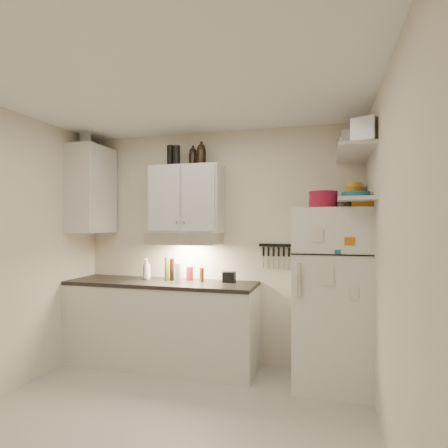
# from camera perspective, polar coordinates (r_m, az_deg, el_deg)

# --- Properties ---
(floor) EXTENTS (3.20, 3.00, 0.02)m
(floor) POSITION_cam_1_polar(r_m,az_deg,el_deg) (3.25, -9.71, -28.68)
(floor) COLOR #B8B3AA
(floor) RESTS_ON ground
(ceiling) EXTENTS (3.20, 3.00, 0.02)m
(ceiling) POSITION_cam_1_polar(r_m,az_deg,el_deg) (3.04, -9.70, 20.40)
(ceiling) COLOR white
(ceiling) RESTS_ON ground
(back_wall) EXTENTS (3.20, 0.02, 2.60)m
(back_wall) POSITION_cam_1_polar(r_m,az_deg,el_deg) (4.27, -1.05, -3.36)
(back_wall) COLOR beige
(back_wall) RESTS_ON ground
(right_wall) EXTENTS (0.02, 3.00, 2.60)m
(right_wall) POSITION_cam_1_polar(r_m,az_deg,el_deg) (2.62, 24.21, -5.45)
(right_wall) COLOR beige
(right_wall) RESTS_ON ground
(base_cabinet) EXTENTS (2.10, 0.60, 0.88)m
(base_cabinet) POSITION_cam_1_polar(r_m,az_deg,el_deg) (4.32, -9.54, -14.91)
(base_cabinet) COLOR silver
(base_cabinet) RESTS_ON floor
(countertop) EXTENTS (2.10, 0.62, 0.04)m
(countertop) POSITION_cam_1_polar(r_m,az_deg,el_deg) (4.22, -9.54, -8.86)
(countertop) COLOR black
(countertop) RESTS_ON base_cabinet
(upper_cabinet) EXTENTS (0.80, 0.33, 0.75)m
(upper_cabinet) POSITION_cam_1_polar(r_m,az_deg,el_deg) (4.21, -5.66, 3.74)
(upper_cabinet) COLOR silver
(upper_cabinet) RESTS_ON back_wall
(side_cabinet) EXTENTS (0.33, 0.55, 1.00)m
(side_cabinet) POSITION_cam_1_polar(r_m,az_deg,el_deg) (4.63, -19.54, 4.94)
(side_cabinet) COLOR silver
(side_cabinet) RESTS_ON left_wall
(range_hood) EXTENTS (0.76, 0.46, 0.12)m
(range_hood) POSITION_cam_1_polar(r_m,az_deg,el_deg) (4.14, -5.99, -2.22)
(range_hood) COLOR silver
(range_hood) RESTS_ON back_wall
(fridge) EXTENTS (0.70, 0.68, 1.70)m
(fridge) POSITION_cam_1_polar(r_m,az_deg,el_deg) (3.81, 16.03, -10.60)
(fridge) COLOR white
(fridge) RESTS_ON floor
(shelf_hi) EXTENTS (0.30, 0.95, 0.03)m
(shelf_hi) POSITION_cam_1_polar(r_m,az_deg,el_deg) (3.67, 19.22, 10.20)
(shelf_hi) COLOR silver
(shelf_hi) RESTS_ON right_wall
(shelf_lo) EXTENTS (0.30, 0.95, 0.03)m
(shelf_lo) POSITION_cam_1_polar(r_m,az_deg,el_deg) (3.62, 19.22, 3.33)
(shelf_lo) COLOR silver
(shelf_lo) RESTS_ON right_wall
(knife_strip) EXTENTS (0.42, 0.02, 0.03)m
(knife_strip) POSITION_cam_1_polar(r_m,az_deg,el_deg) (4.10, 8.27, -3.22)
(knife_strip) COLOR black
(knife_strip) RESTS_ON back_wall
(dutch_oven) EXTENTS (0.33, 0.33, 0.15)m
(dutch_oven) POSITION_cam_1_polar(r_m,az_deg,el_deg) (3.58, 14.85, 3.62)
(dutch_oven) COLOR maroon
(dutch_oven) RESTS_ON fridge
(book_stack) EXTENTS (0.22, 0.27, 0.09)m
(book_stack) POSITION_cam_1_polar(r_m,az_deg,el_deg) (3.58, 20.48, 3.12)
(book_stack) COLOR #BB7017
(book_stack) RESTS_ON fridge
(spice_jar) EXTENTS (0.07, 0.07, 0.10)m
(spice_jar) POSITION_cam_1_polar(r_m,az_deg,el_deg) (3.63, 15.89, 3.18)
(spice_jar) COLOR silver
(spice_jar) RESTS_ON fridge
(stock_pot) EXTENTS (0.31, 0.31, 0.18)m
(stock_pot) POSITION_cam_1_polar(r_m,az_deg,el_deg) (3.99, 18.60, 10.90)
(stock_pot) COLOR silver
(stock_pot) RESTS_ON shelf_hi
(tin_a) EXTENTS (0.20, 0.18, 0.18)m
(tin_a) POSITION_cam_1_polar(r_m,az_deg,el_deg) (3.69, 18.95, 11.83)
(tin_a) COLOR #AAAAAD
(tin_a) RESTS_ON shelf_hi
(tin_b) EXTENTS (0.24, 0.24, 0.19)m
(tin_b) POSITION_cam_1_polar(r_m,az_deg,el_deg) (3.33, 20.78, 13.18)
(tin_b) COLOR #AAAAAD
(tin_b) RESTS_ON shelf_hi
(bowl_teal) EXTENTS (0.23, 0.23, 0.09)m
(bowl_teal) POSITION_cam_1_polar(r_m,az_deg,el_deg) (3.95, 19.10, 3.93)
(bowl_teal) COLOR #176282
(bowl_teal) RESTS_ON shelf_lo
(bowl_orange) EXTENTS (0.18, 0.18, 0.05)m
(bowl_orange) POSITION_cam_1_polar(r_m,az_deg,el_deg) (4.00, 19.24, 4.92)
(bowl_orange) COLOR orange
(bowl_orange) RESTS_ON bowl_teal
(bowl_yellow) EXTENTS (0.14, 0.14, 0.05)m
(bowl_yellow) POSITION_cam_1_polar(r_m,az_deg,el_deg) (4.01, 19.24, 5.63)
(bowl_yellow) COLOR gold
(bowl_yellow) RESTS_ON bowl_orange
(plates) EXTENTS (0.26, 0.26, 0.06)m
(plates) POSITION_cam_1_polar(r_m,az_deg,el_deg) (3.56, 19.46, 4.12)
(plates) COLOR #176282
(plates) RESTS_ON shelf_lo
(growler_a) EXTENTS (0.12, 0.12, 0.22)m
(growler_a) POSITION_cam_1_polar(r_m,az_deg,el_deg) (4.32, -4.75, 10.14)
(growler_a) COLOR black
(growler_a) RESTS_ON upper_cabinet
(growler_b) EXTENTS (0.14, 0.14, 0.24)m
(growler_b) POSITION_cam_1_polar(r_m,az_deg,el_deg) (4.22, -3.47, 10.54)
(growler_b) COLOR black
(growler_b) RESTS_ON upper_cabinet
(thermos_a) EXTENTS (0.10, 0.10, 0.22)m
(thermos_a) POSITION_cam_1_polar(r_m,az_deg,el_deg) (4.25, -7.23, 10.29)
(thermos_a) COLOR black
(thermos_a) RESTS_ON upper_cabinet
(thermos_b) EXTENTS (0.10, 0.10, 0.24)m
(thermos_b) POSITION_cam_1_polar(r_m,az_deg,el_deg) (4.36, -8.14, 10.18)
(thermos_b) COLOR black
(thermos_b) RESTS_ON upper_cabinet
(side_jar) EXTENTS (0.16, 0.16, 0.18)m
(side_jar) POSITION_cam_1_polar(r_m,az_deg,el_deg) (4.75, -20.39, 12.02)
(side_jar) COLOR silver
(side_jar) RESTS_ON side_cabinet
(soap_bottle) EXTENTS (0.13, 0.13, 0.27)m
(soap_bottle) POSITION_cam_1_polar(r_m,az_deg,el_deg) (4.37, -11.70, -6.54)
(soap_bottle) COLOR silver
(soap_bottle) RESTS_ON countertop
(pepper_mill) EXTENTS (0.06, 0.06, 0.15)m
(pepper_mill) POSITION_cam_1_polar(r_m,az_deg,el_deg) (4.12, -3.42, -7.72)
(pepper_mill) COLOR brown
(pepper_mill) RESTS_ON countertop
(oil_bottle) EXTENTS (0.05, 0.05, 0.27)m
(oil_bottle) POSITION_cam_1_polar(r_m,az_deg,el_deg) (4.23, -8.71, -6.75)
(oil_bottle) COLOR #4A6018
(oil_bottle) RESTS_ON countertop
(vinegar_bottle) EXTENTS (0.07, 0.07, 0.25)m
(vinegar_bottle) POSITION_cam_1_polar(r_m,az_deg,el_deg) (4.23, -7.93, -6.89)
(vinegar_bottle) COLOR black
(vinegar_bottle) RESTS_ON countertop
(clear_bottle) EXTENTS (0.08, 0.08, 0.21)m
(clear_bottle) POSITION_cam_1_polar(r_m,az_deg,el_deg) (4.13, -7.00, -7.33)
(clear_bottle) COLOR silver
(clear_bottle) RESTS_ON countertop
(red_jar) EXTENTS (0.08, 0.08, 0.15)m
(red_jar) POSITION_cam_1_polar(r_m,az_deg,el_deg) (4.25, -5.23, -7.50)
(red_jar) COLOR maroon
(red_jar) RESTS_ON countertop
(caddy) EXTENTS (0.13, 0.10, 0.11)m
(caddy) POSITION_cam_1_polar(r_m,az_deg,el_deg) (4.07, 0.79, -8.10)
(caddy) COLOR black
(caddy) RESTS_ON countertop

